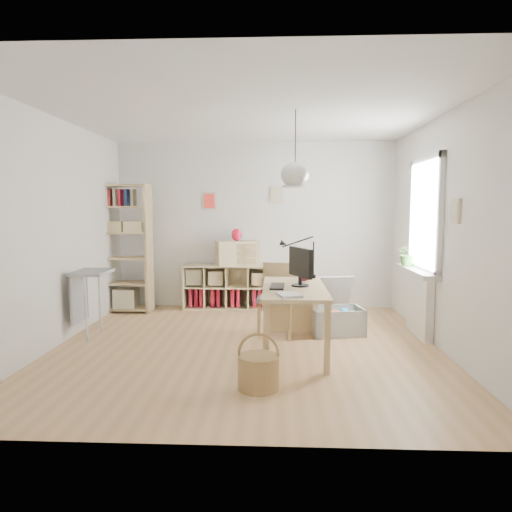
{
  "coord_description": "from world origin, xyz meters",
  "views": [
    {
      "loc": [
        0.34,
        -5.23,
        1.63
      ],
      "look_at": [
        0.1,
        0.3,
        1.05
      ],
      "focal_mm": 32.0,
      "sensor_mm": 36.0,
      "label": 1
    }
  ],
  "objects_px": {
    "desk": "(294,295)",
    "cube_shelf": "(226,290)",
    "tall_bookshelf": "(124,243)",
    "chair": "(278,294)",
    "storage_chest": "(335,315)",
    "monitor": "(300,265)",
    "drawer_chest": "(238,253)"
  },
  "relations": [
    {
      "from": "desk",
      "to": "cube_shelf",
      "type": "bearing_deg",
      "value": 114.61
    },
    {
      "from": "tall_bookshelf",
      "to": "chair",
      "type": "height_order",
      "value": "tall_bookshelf"
    },
    {
      "from": "cube_shelf",
      "to": "storage_chest",
      "type": "xyz_separation_m",
      "value": [
        1.6,
        -1.39,
        -0.07
      ]
    },
    {
      "from": "monitor",
      "to": "drawer_chest",
      "type": "distance_m",
      "value": 2.32
    },
    {
      "from": "storage_chest",
      "to": "monitor",
      "type": "bearing_deg",
      "value": -132.37
    },
    {
      "from": "cube_shelf",
      "to": "monitor",
      "type": "relative_size",
      "value": 2.94
    },
    {
      "from": "tall_bookshelf",
      "to": "drawer_chest",
      "type": "height_order",
      "value": "tall_bookshelf"
    },
    {
      "from": "cube_shelf",
      "to": "drawer_chest",
      "type": "bearing_deg",
      "value": -11.67
    },
    {
      "from": "storage_chest",
      "to": "drawer_chest",
      "type": "bearing_deg",
      "value": 126.45
    },
    {
      "from": "tall_bookshelf",
      "to": "drawer_chest",
      "type": "bearing_deg",
      "value": 7.75
    },
    {
      "from": "desk",
      "to": "cube_shelf",
      "type": "relative_size",
      "value": 1.07
    },
    {
      "from": "cube_shelf",
      "to": "tall_bookshelf",
      "type": "height_order",
      "value": "tall_bookshelf"
    },
    {
      "from": "desk",
      "to": "chair",
      "type": "bearing_deg",
      "value": 103.92
    },
    {
      "from": "desk",
      "to": "chair",
      "type": "distance_m",
      "value": 0.76
    },
    {
      "from": "chair",
      "to": "tall_bookshelf",
      "type": "bearing_deg",
      "value": 163.53
    },
    {
      "from": "cube_shelf",
      "to": "drawer_chest",
      "type": "relative_size",
      "value": 2.07
    },
    {
      "from": "cube_shelf",
      "to": "storage_chest",
      "type": "bearing_deg",
      "value": -41.01
    },
    {
      "from": "desk",
      "to": "drawer_chest",
      "type": "xyz_separation_m",
      "value": [
        -0.82,
        2.19,
        0.26
      ]
    },
    {
      "from": "cube_shelf",
      "to": "storage_chest",
      "type": "distance_m",
      "value": 2.12
    },
    {
      "from": "cube_shelf",
      "to": "drawer_chest",
      "type": "xyz_separation_m",
      "value": [
        0.2,
        -0.04,
        0.61
      ]
    },
    {
      "from": "storage_chest",
      "to": "drawer_chest",
      "type": "height_order",
      "value": "drawer_chest"
    },
    {
      "from": "chair",
      "to": "storage_chest",
      "type": "bearing_deg",
      "value": 19.06
    },
    {
      "from": "chair",
      "to": "storage_chest",
      "type": "height_order",
      "value": "chair"
    },
    {
      "from": "desk",
      "to": "drawer_chest",
      "type": "distance_m",
      "value": 2.35
    },
    {
      "from": "cube_shelf",
      "to": "chair",
      "type": "bearing_deg",
      "value": -60.8
    },
    {
      "from": "cube_shelf",
      "to": "tall_bookshelf",
      "type": "distance_m",
      "value": 1.77
    },
    {
      "from": "desk",
      "to": "monitor",
      "type": "height_order",
      "value": "monitor"
    },
    {
      "from": "drawer_chest",
      "to": "tall_bookshelf",
      "type": "bearing_deg",
      "value": 168.94
    },
    {
      "from": "storage_chest",
      "to": "monitor",
      "type": "relative_size",
      "value": 1.79
    },
    {
      "from": "chair",
      "to": "drawer_chest",
      "type": "height_order",
      "value": "drawer_chest"
    },
    {
      "from": "monitor",
      "to": "drawer_chest",
      "type": "xyz_separation_m",
      "value": [
        -0.89,
        2.14,
        -0.08
      ]
    },
    {
      "from": "tall_bookshelf",
      "to": "storage_chest",
      "type": "relative_size",
      "value": 2.34
    }
  ]
}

